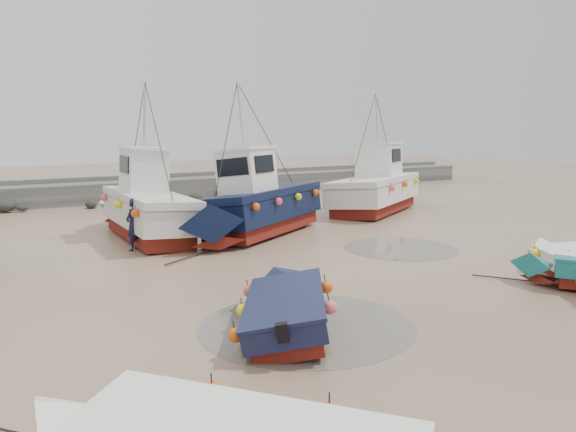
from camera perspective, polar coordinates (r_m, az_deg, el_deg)
name	(u,v)px	position (r m, az deg, el deg)	size (l,w,h in m)	color
ground	(307,291)	(15.49, 1.95, -7.60)	(120.00, 120.00, 0.00)	tan
seawall	(97,192)	(35.42, -18.81, 2.31)	(60.00, 4.92, 1.50)	slate
puddle_a	(307,326)	(12.86, 1.96, -11.09)	(4.99, 4.99, 0.01)	#635C4F
puddle_b	(401,248)	(21.24, 11.36, -3.22)	(4.13, 4.13, 0.01)	#635C4F
puddle_d	(200,231)	(24.58, -8.95, -1.51)	(6.15, 6.15, 0.01)	#635C4F
dinghy_1	(290,303)	(12.69, 0.25, -8.78)	(4.08, 5.46, 1.43)	maroon
cabin_boat_1	(143,204)	(23.55, -14.50, 1.19)	(2.96, 9.69, 6.22)	maroon
cabin_boat_2	(257,204)	(22.95, -3.17, 1.25)	(9.14, 5.98, 6.22)	maroon
cabin_boat_3	(379,186)	(30.43, 9.24, 3.02)	(9.47, 6.36, 6.22)	maroon
person	(134,250)	(21.23, -15.33, -3.39)	(0.70, 0.46, 1.92)	#161632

